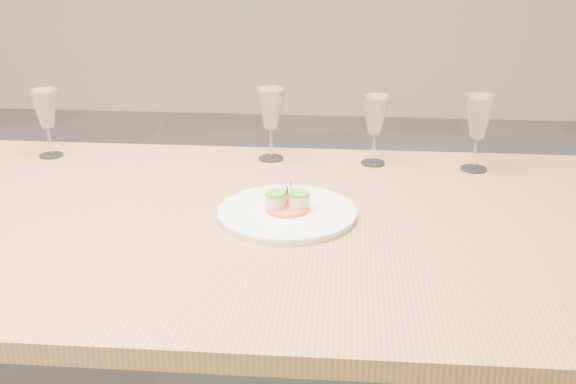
# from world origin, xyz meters

# --- Properties ---
(dining_table) EXTENTS (2.40, 1.00, 0.75)m
(dining_table) POSITION_xyz_m (0.00, 0.00, 0.68)
(dining_table) COLOR tan
(dining_table) RESTS_ON ground
(dinner_plate) EXTENTS (0.30, 0.30, 0.08)m
(dinner_plate) POSITION_xyz_m (0.44, 0.02, 0.76)
(dinner_plate) COLOR white
(dinner_plate) RESTS_ON dining_table
(wine_glass_1) EXTENTS (0.07, 0.07, 0.18)m
(wine_glass_1) POSITION_xyz_m (-0.23, 0.38, 0.88)
(wine_glass_1) COLOR white
(wine_glass_1) RESTS_ON dining_table
(wine_glass_2) EXTENTS (0.08, 0.08, 0.19)m
(wine_glass_2) POSITION_xyz_m (0.37, 0.40, 0.89)
(wine_glass_2) COLOR white
(wine_glass_2) RESTS_ON dining_table
(wine_glass_3) EXTENTS (0.07, 0.07, 0.18)m
(wine_glass_3) POSITION_xyz_m (0.64, 0.39, 0.88)
(wine_glass_3) COLOR white
(wine_glass_3) RESTS_ON dining_table
(wine_glass_4) EXTENTS (0.08, 0.08, 0.19)m
(wine_glass_4) POSITION_xyz_m (0.90, 0.36, 0.89)
(wine_glass_4) COLOR white
(wine_glass_4) RESTS_ON dining_table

